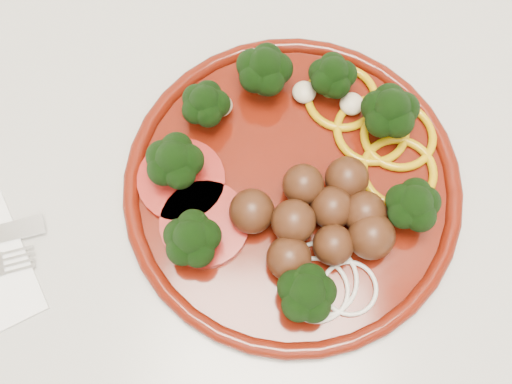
{
  "coord_description": "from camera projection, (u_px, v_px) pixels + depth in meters",
  "views": [
    {
      "loc": [
        -0.09,
        1.54,
        1.42
      ],
      "look_at": [
        -0.1,
        1.71,
        0.92
      ],
      "focal_mm": 45.0,
      "sensor_mm": 36.0,
      "label": 1
    }
  ],
  "objects": [
    {
      "name": "counter",
      "position": [
        322.0,
        306.0,
        0.96
      ],
      "size": [
        2.4,
        0.6,
        0.9
      ],
      "color": "beige",
      "rests_on": "ground"
    },
    {
      "name": "plate",
      "position": [
        294.0,
        181.0,
        0.53
      ],
      "size": [
        0.28,
        0.28,
        0.06
      ],
      "rotation": [
        0.0,
        0.0,
        0.31
      ],
      "color": "#4E0F06",
      "rests_on": "counter"
    }
  ]
}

